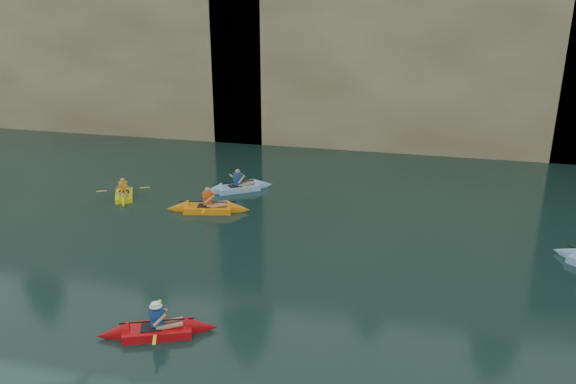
# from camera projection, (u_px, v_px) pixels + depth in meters

# --- Properties ---
(cliff) EXTENTS (70.00, 16.00, 12.00)m
(cliff) POSITION_uv_depth(u_px,v_px,m) (396.00, 34.00, 37.89)
(cliff) COLOR tan
(cliff) RESTS_ON ground
(cliff_slab_west) EXTENTS (26.00, 2.40, 10.56)m
(cliff_slab_west) POSITION_uv_depth(u_px,v_px,m) (71.00, 48.00, 35.93)
(cliff_slab_west) COLOR tan
(cliff_slab_west) RESTS_ON ground
(cliff_slab_center) EXTENTS (24.00, 2.40, 11.40)m
(cliff_slab_center) POSITION_uv_depth(u_px,v_px,m) (424.00, 49.00, 30.76)
(cliff_slab_center) COLOR tan
(cliff_slab_center) RESTS_ON ground
(sea_cave_west) EXTENTS (4.50, 1.00, 4.00)m
(sea_cave_west) POSITION_uv_depth(u_px,v_px,m) (99.00, 102.00, 35.96)
(sea_cave_west) COLOR black
(sea_cave_west) RESTS_ON ground
(sea_cave_center) EXTENTS (3.50, 1.00, 3.20)m
(sea_cave_center) POSITION_uv_depth(u_px,v_px,m) (313.00, 119.00, 32.89)
(sea_cave_center) COLOR black
(sea_cave_center) RESTS_ON ground
(sea_cave_east) EXTENTS (5.00, 1.00, 4.50)m
(sea_cave_east) POSITION_uv_depth(u_px,v_px,m) (574.00, 120.00, 29.47)
(sea_cave_east) COLOR black
(sea_cave_east) RESTS_ON ground
(main_kayaker) EXTENTS (3.17, 2.02, 1.16)m
(main_kayaker) POSITION_uv_depth(u_px,v_px,m) (158.00, 329.00, 14.71)
(main_kayaker) COLOR red
(main_kayaker) RESTS_ON ground
(kayaker_orange) EXTENTS (3.55, 2.54, 1.32)m
(kayaker_orange) POSITION_uv_depth(u_px,v_px,m) (208.00, 208.00, 23.13)
(kayaker_orange) COLOR orange
(kayaker_orange) RESTS_ON ground
(kayaker_yellow) EXTENTS (2.02, 2.77, 1.13)m
(kayaker_yellow) POSITION_uv_depth(u_px,v_px,m) (124.00, 195.00, 24.74)
(kayaker_yellow) COLOR yellow
(kayaker_yellow) RESTS_ON ground
(kayaker_ltblue_mid) EXTENTS (3.17, 2.61, 1.28)m
(kayaker_ltblue_mid) POSITION_uv_depth(u_px,v_px,m) (238.00, 188.00, 25.61)
(kayaker_ltblue_mid) COLOR #95CAFA
(kayaker_ltblue_mid) RESTS_ON ground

